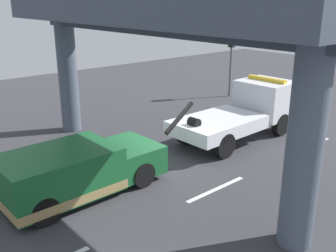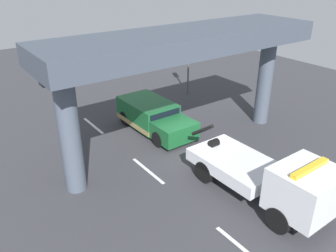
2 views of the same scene
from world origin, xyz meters
The scene contains 8 objects.
ground_plane centered at (0.00, 0.00, -0.05)m, with size 60.00×40.00×0.10m, color #38383D.
lane_stripe_west centered at (-6.00, -2.66, 0.00)m, with size 2.60×0.16×0.01m, color silver.
lane_stripe_mid centered at (0.00, -2.66, 0.00)m, with size 2.60×0.16×0.01m, color silver.
lane_stripe_east centered at (6.00, -2.66, 0.00)m, with size 2.60×0.16×0.01m, color silver.
tow_truck_white centered at (4.87, 0.01, 1.20)m, with size 7.27×2.48×2.46m.
towed_van_green centered at (-3.54, 0.00, 0.78)m, with size 5.22×2.27×1.58m.
overpass_structure centered at (-0.65, 0.00, 5.15)m, with size 3.60×13.75×6.05m.
traffic_light_near centered at (-6.98, 5.31, 3.08)m, with size 0.39×0.32×4.23m.
Camera 2 is at (11.61, -9.85, 8.84)m, focal length 36.92 mm.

